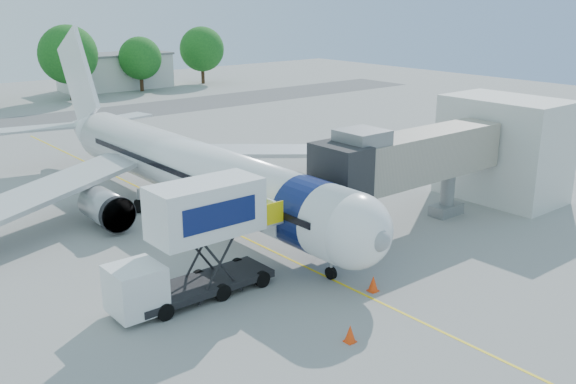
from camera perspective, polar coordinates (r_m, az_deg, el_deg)
ground at (r=39.32m, az=-5.68°, el=-3.22°), size 160.00×160.00×0.00m
guidance_line at (r=39.32m, az=-5.68°, el=-3.21°), size 0.15×70.00×0.01m
taxiway_strip at (r=76.82m, az=-23.54°, el=5.43°), size 120.00×10.00×0.01m
aircraft at (r=41.79m, az=-8.96°, el=2.11°), size 34.17×37.73×11.35m
jet_bridge at (r=38.12m, az=10.18°, el=2.78°), size 13.90×3.20×6.60m
terminal_stub at (r=46.63m, az=18.61°, el=3.68°), size 5.00×8.00×7.00m
catering_hiloader at (r=29.68m, az=-8.32°, el=-4.46°), size 8.50×2.44×5.50m
ground_tug at (r=27.79m, az=19.42°, el=-11.57°), size 3.28×1.70×1.31m
safety_cone_a at (r=31.19m, az=7.58°, el=-8.09°), size 0.50×0.50×0.79m
safety_cone_b at (r=26.85m, az=5.54°, el=-12.44°), size 0.48×0.48×0.76m
outbuilding_right at (r=102.60m, az=-15.07°, el=10.33°), size 16.40×7.40×5.30m
tree_e at (r=92.79m, az=-18.96°, el=11.49°), size 7.86×7.86×10.03m
tree_f at (r=98.81m, az=-13.02°, el=11.51°), size 6.26×6.26×7.98m
tree_g at (r=106.05m, az=-7.66°, el=12.48°), size 7.08×7.08×9.03m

